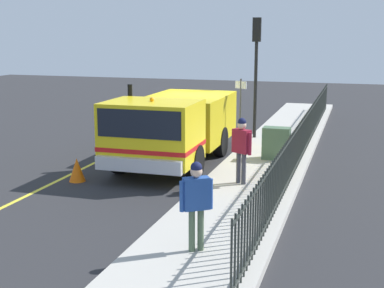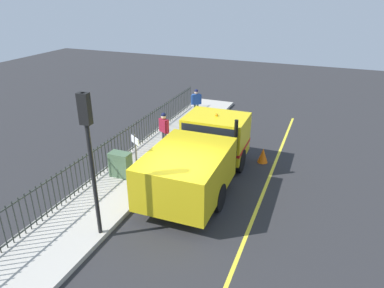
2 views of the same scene
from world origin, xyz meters
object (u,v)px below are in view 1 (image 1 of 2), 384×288
at_px(utility_cabinet, 276,143).
at_px(street_sign, 241,106).
at_px(worker_standing, 242,144).
at_px(traffic_cone, 77,170).
at_px(traffic_light_near, 256,54).
at_px(work_truck, 172,124).
at_px(pedestrian_distant, 196,197).

distance_m(utility_cabinet, street_sign, 1.96).
bearing_deg(utility_cabinet, worker_standing, -98.45).
bearing_deg(traffic_cone, utility_cabinet, 36.10).
bearing_deg(traffic_light_near, utility_cabinet, 107.25).
height_order(work_truck, utility_cabinet, work_truck).
bearing_deg(pedestrian_distant, worker_standing, -122.53).
distance_m(utility_cabinet, traffic_cone, 6.04).
distance_m(worker_standing, traffic_cone, 4.55).
bearing_deg(work_truck, street_sign, -130.18).
xyz_separation_m(traffic_cone, street_sign, (3.51, 4.58, 1.31)).
distance_m(pedestrian_distant, traffic_cone, 6.11).
bearing_deg(street_sign, worker_standing, -77.21).
bearing_deg(utility_cabinet, traffic_cone, -143.90).
height_order(utility_cabinet, traffic_cone, utility_cabinet).
height_order(pedestrian_distant, street_sign, street_sign).
relative_size(work_truck, traffic_light_near, 1.43).
relative_size(pedestrian_distant, traffic_light_near, 0.38).
distance_m(worker_standing, pedestrian_distant, 4.50).
relative_size(pedestrian_distant, traffic_cone, 2.55).
distance_m(pedestrian_distant, utility_cabinet, 7.52).
height_order(worker_standing, utility_cabinet, worker_standing).
relative_size(traffic_cone, street_sign, 0.27).
bearing_deg(work_truck, pedestrian_distant, 112.26).
xyz_separation_m(work_truck, worker_standing, (2.58, -2.02, -0.06)).
height_order(pedestrian_distant, utility_cabinet, pedestrian_distant).
bearing_deg(pedestrian_distant, traffic_cone, -75.27).
relative_size(worker_standing, pedestrian_distant, 1.05).
relative_size(traffic_light_near, utility_cabinet, 4.41).
bearing_deg(utility_cabinet, work_truck, -162.05).
xyz_separation_m(work_truck, traffic_cone, (-1.85, -2.57, -0.95)).
distance_m(work_truck, street_sign, 2.63).
bearing_deg(traffic_light_near, traffic_cone, 57.91).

